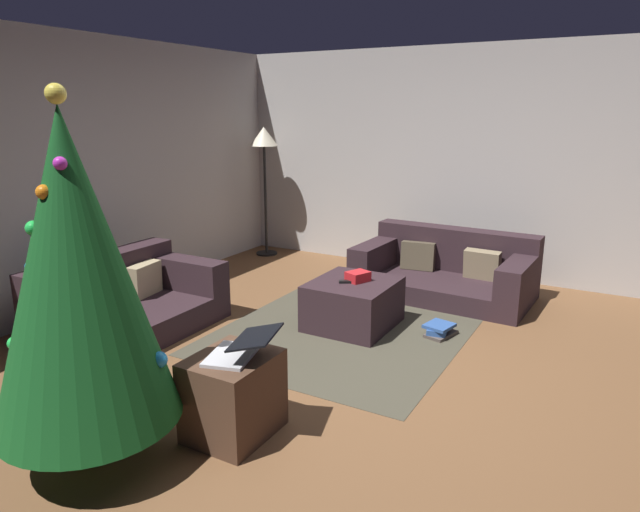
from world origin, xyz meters
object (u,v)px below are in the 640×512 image
at_px(christmas_tree, 76,272).
at_px(side_table, 233,395).
at_px(tv_remote, 348,282).
at_px(couch_left, 125,303).
at_px(book_stack, 439,330).
at_px(gift_box, 358,276).
at_px(corner_lamp, 264,147).
at_px(couch_right, 447,271).
at_px(ottoman, 353,304).
at_px(laptop, 240,349).

relative_size(christmas_tree, side_table, 3.90).
bearing_deg(tv_remote, side_table, 154.15).
bearing_deg(christmas_tree, couch_left, 43.08).
distance_m(christmas_tree, book_stack, 3.08).
bearing_deg(christmas_tree, side_table, -39.95).
bearing_deg(gift_box, corner_lamp, 51.74).
bearing_deg(couch_right, gift_box, 74.38).
distance_m(tv_remote, corner_lamp, 2.98).
xyz_separation_m(couch_right, book_stack, (-1.16, -0.31, -0.20)).
xyz_separation_m(couch_right, corner_lamp, (0.44, 2.61, 1.18)).
bearing_deg(book_stack, gift_box, 100.29).
bearing_deg(gift_box, tv_remote, 149.30).
distance_m(ottoman, laptop, 1.95).
height_order(tv_remote, book_stack, tv_remote).
distance_m(couch_left, christmas_tree, 2.12).
bearing_deg(book_stack, laptop, 165.11).
xyz_separation_m(couch_left, christmas_tree, (-1.42, -1.33, 0.84)).
xyz_separation_m(couch_right, gift_box, (-1.29, 0.42, 0.21)).
relative_size(couch_right, christmas_tree, 0.89).
bearing_deg(side_table, tv_remote, 5.35).
height_order(couch_left, gift_box, couch_left).
relative_size(couch_left, ottoman, 2.00).
relative_size(tv_remote, laptop, 0.34).
xyz_separation_m(christmas_tree, book_stack, (2.68, -1.11, -1.05)).
height_order(tv_remote, side_table, side_table).
height_order(gift_box, book_stack, gift_box).
height_order(couch_left, side_table, couch_left).
relative_size(couch_right, side_table, 3.46).
bearing_deg(laptop, book_stack, -14.89).
height_order(couch_left, tv_remote, couch_left).
bearing_deg(corner_lamp, ottoman, -129.09).
distance_m(ottoman, side_table, 1.93).
relative_size(christmas_tree, laptop, 4.27).
distance_m(ottoman, book_stack, 0.79).
relative_size(tv_remote, side_table, 0.31).
bearing_deg(laptop, christmas_tree, 137.87).
height_order(christmas_tree, corner_lamp, christmas_tree).
distance_m(ottoman, tv_remote, 0.23).
bearing_deg(tv_remote, corner_lamp, 18.45).
bearing_deg(corner_lamp, book_stack, -118.71).
xyz_separation_m(tv_remote, laptop, (-1.85, -0.23, 0.13)).
bearing_deg(ottoman, gift_box, -45.80).
height_order(gift_box, tv_remote, gift_box).
bearing_deg(couch_right, book_stack, 107.10).
height_order(couch_right, book_stack, couch_right).
xyz_separation_m(tv_remote, christmas_tree, (-2.46, 0.33, 0.67)).
bearing_deg(corner_lamp, christmas_tree, -157.02).
bearing_deg(book_stack, tv_remote, 105.81).
bearing_deg(couch_left, gift_box, 122.88).
xyz_separation_m(gift_box, corner_lamp, (1.73, 2.19, 0.97)).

